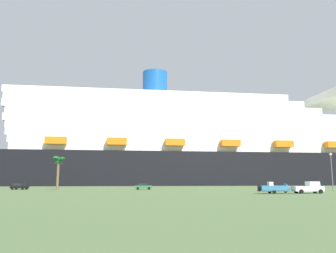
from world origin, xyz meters
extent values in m
plane|color=#567042|center=(0.00, 30.00, 0.00)|extent=(600.00, 600.00, 0.00)
cube|color=black|center=(17.32, 76.28, 7.14)|extent=(206.58, 50.54, 14.28)
cube|color=white|center=(17.32, 76.28, 15.76)|extent=(181.91, 45.75, 2.95)
cube|color=white|center=(13.25, 75.91, 18.71)|extent=(175.20, 44.64, 2.95)
cube|color=white|center=(9.18, 75.53, 21.66)|extent=(169.03, 43.61, 2.95)
cube|color=white|center=(5.10, 75.16, 24.61)|extent=(161.39, 42.74, 2.95)
cube|color=white|center=(1.03, 74.79, 27.56)|extent=(155.54, 41.91, 2.95)
cube|color=white|center=(-3.04, 74.41, 30.52)|extent=(146.11, 40.84, 2.95)
cube|color=white|center=(-7.12, 74.04, 33.47)|extent=(141.16, 39.60, 2.95)
cube|color=white|center=(-11.19, 73.67, 36.42)|extent=(132.23, 38.55, 2.95)
cube|color=white|center=(-15.26, 73.29, 39.37)|extent=(125.52, 37.35, 2.95)
cube|color=white|center=(78.42, 81.88, 42.85)|extent=(23.58, 36.93, 4.00)
cylinder|color=#1959B2|center=(-13.23, 73.48, 46.86)|extent=(12.53, 12.53, 12.02)
cube|color=orange|center=(-52.44, 53.17, 17.82)|extent=(8.26, 3.92, 2.80)
cube|color=orange|center=(-28.68, 55.35, 17.82)|extent=(8.26, 3.92, 2.80)
cube|color=orange|center=(-4.92, 57.53, 17.82)|extent=(8.26, 3.92, 2.80)
cube|color=orange|center=(18.84, 59.70, 17.82)|extent=(8.26, 3.92, 2.80)
cube|color=orange|center=(42.60, 61.88, 17.82)|extent=(8.26, 3.92, 2.80)
cube|color=orange|center=(66.36, 64.06, 17.82)|extent=(8.26, 3.92, 2.80)
cube|color=white|center=(14.51, -19.63, 0.85)|extent=(5.71, 2.34, 0.90)
cube|color=white|center=(15.51, -19.57, 1.75)|extent=(2.13, 1.96, 0.90)
cube|color=#26333F|center=(16.18, -19.53, 1.66)|extent=(0.20, 1.68, 0.63)
cylinder|color=black|center=(16.40, -18.51, 0.40)|extent=(0.82, 0.33, 0.80)
cylinder|color=black|center=(16.52, -20.51, 0.40)|extent=(0.82, 0.33, 0.80)
cylinder|color=black|center=(12.66, -18.74, 0.40)|extent=(0.82, 0.33, 0.80)
cylinder|color=black|center=(12.78, -20.74, 0.40)|extent=(0.82, 0.33, 0.80)
cube|color=#595960|center=(7.81, -20.04, 0.47)|extent=(5.65, 2.18, 0.16)
cube|color=#595960|center=(11.08, -19.84, 0.47)|extent=(1.82, 0.23, 0.10)
cylinder|color=black|center=(7.50, -19.04, 0.32)|extent=(0.65, 0.26, 0.64)
cylinder|color=black|center=(7.63, -21.08, 0.32)|extent=(0.65, 0.26, 0.64)
cube|color=teal|center=(7.81, -20.04, 1.00)|extent=(5.16, 2.35, 0.90)
cone|color=teal|center=(10.73, -19.86, 1.00)|extent=(1.31, 1.91, 1.84)
cube|color=silver|center=(7.31, -20.08, 1.80)|extent=(0.86, 1.05, 0.70)
cube|color=black|center=(5.10, -20.21, 1.00)|extent=(0.39, 0.52, 1.10)
cylinder|color=brown|center=(-37.83, 3.71, 3.53)|extent=(0.58, 0.58, 7.07)
cone|color=#195923|center=(-37.43, 3.73, 7.17)|extent=(0.81, 2.96, 1.66)
cone|color=#195923|center=(-37.50, 3.94, 7.17)|extent=(2.16, 2.72, 2.11)
cone|color=#195923|center=(-37.73, 4.10, 7.17)|extent=(2.78, 1.37, 2.33)
cone|color=#195923|center=(-38.05, 4.04, 7.17)|extent=(2.54, 2.04, 2.45)
cone|color=#195923|center=(-38.21, 3.85, 7.17)|extent=(1.55, 2.74, 2.38)
cone|color=#195923|center=(-38.22, 3.63, 7.17)|extent=(1.24, 2.81, 2.27)
cone|color=#195923|center=(-37.99, 3.35, 7.17)|extent=(2.91, 1.82, 1.93)
cone|color=#195923|center=(-37.72, 3.33, 7.17)|extent=(2.84, 1.42, 2.22)
cone|color=#195923|center=(-37.54, 3.43, 7.17)|extent=(2.51, 2.54, 1.94)
sphere|color=#195923|center=(-37.83, 3.71, 7.07)|extent=(1.10, 1.10, 1.10)
cylinder|color=slate|center=(25.68, -7.91, 3.96)|extent=(0.20, 0.20, 7.91)
sphere|color=#F9F2CC|center=(25.68, -7.91, 8.16)|extent=(0.56, 0.56, 0.56)
cube|color=black|center=(-48.56, 8.02, 0.68)|extent=(4.59, 2.62, 0.70)
cube|color=#1E232D|center=(-48.77, 8.06, 1.31)|extent=(2.69, 2.07, 0.55)
cylinder|color=black|center=(-46.99, 8.62, 0.33)|extent=(0.69, 0.35, 0.66)
cylinder|color=black|center=(-47.34, 6.85, 0.33)|extent=(0.69, 0.35, 0.66)
cylinder|color=black|center=(-49.78, 9.18, 0.33)|extent=(0.69, 0.35, 0.66)
cylinder|color=black|center=(-50.14, 7.41, 0.33)|extent=(0.69, 0.35, 0.66)
cube|color=#264C99|center=(34.14, 19.58, 0.68)|extent=(4.76, 2.30, 0.70)
cube|color=#1E232D|center=(33.91, 19.57, 1.31)|extent=(2.72, 1.94, 0.55)
cylinder|color=black|center=(35.58, 20.67, 0.33)|extent=(0.68, 0.27, 0.66)
cylinder|color=black|center=(35.73, 18.75, 0.33)|extent=(0.68, 0.27, 0.66)
cylinder|color=black|center=(32.54, 20.42, 0.33)|extent=(0.68, 0.27, 0.66)
cylinder|color=black|center=(32.70, 18.50, 0.33)|extent=(0.68, 0.27, 0.66)
cube|color=#2D723F|center=(-16.69, 6.80, 0.68)|extent=(4.51, 2.05, 0.70)
cube|color=#1E232D|center=(-16.91, 6.78, 1.31)|extent=(2.57, 1.74, 0.55)
cylinder|color=black|center=(-15.30, 7.77, 0.33)|extent=(0.67, 0.26, 0.66)
cylinder|color=black|center=(-15.18, 6.02, 0.33)|extent=(0.67, 0.26, 0.66)
cylinder|color=black|center=(-18.20, 7.57, 0.33)|extent=(0.67, 0.26, 0.66)
cylinder|color=black|center=(-18.08, 5.82, 0.33)|extent=(0.67, 0.26, 0.66)
camera|label=1|loc=(-14.71, -83.06, 2.54)|focal=36.57mm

